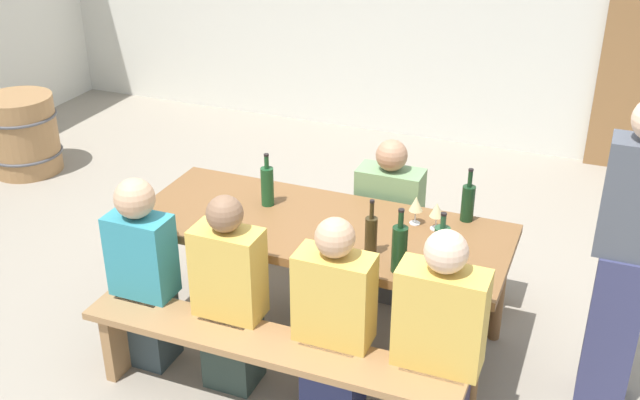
{
  "coord_description": "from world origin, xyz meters",
  "views": [
    {
      "loc": [
        1.41,
        -3.49,
        2.8
      ],
      "look_at": [
        0.0,
        0.0,
        0.9
      ],
      "focal_mm": 43.23,
      "sensor_mm": 36.0,
      "label": 1
    }
  ],
  "objects_px": {
    "bench_far": "(361,229)",
    "seated_guest_far_0": "(388,225)",
    "wine_glass_0": "(416,205)",
    "seated_guest_near_3": "(438,346)",
    "tasting_table": "(320,236)",
    "wine_bottle_2": "(468,202)",
    "standing_host": "(625,264)",
    "wine_bottle_1": "(441,244)",
    "seated_guest_near_2": "(334,324)",
    "wine_bottle_3": "(371,235)",
    "wine_glass_1": "(437,211)",
    "seated_guest_near_0": "(144,276)",
    "wine_bottle_0": "(267,185)",
    "wine_barrel": "(23,134)",
    "seated_guest_near_1": "(230,299)",
    "wine_bottle_4": "(399,248)",
    "bench_near": "(267,356)"
  },
  "relations": [
    {
      "from": "seated_guest_near_2",
      "to": "bench_far",
      "type": "bearing_deg",
      "value": 13.32
    },
    {
      "from": "seated_guest_near_1",
      "to": "seated_guest_near_2",
      "type": "xyz_separation_m",
      "value": [
        0.58,
        -0.0,
        -0.01
      ]
    },
    {
      "from": "wine_glass_0",
      "to": "seated_guest_near_0",
      "type": "xyz_separation_m",
      "value": [
        -1.29,
        -0.77,
        -0.32
      ]
    },
    {
      "from": "bench_near",
      "to": "seated_guest_near_0",
      "type": "xyz_separation_m",
      "value": [
        -0.8,
        0.15,
        0.19
      ]
    },
    {
      "from": "wine_bottle_3",
      "to": "seated_guest_near_2",
      "type": "xyz_separation_m",
      "value": [
        -0.06,
        -0.36,
        -0.34
      ]
    },
    {
      "from": "tasting_table",
      "to": "wine_bottle_0",
      "type": "distance_m",
      "value": 0.44
    },
    {
      "from": "wine_glass_0",
      "to": "wine_bottle_3",
      "type": "bearing_deg",
      "value": -106.69
    },
    {
      "from": "bench_near",
      "to": "standing_host",
      "type": "distance_m",
      "value": 1.83
    },
    {
      "from": "wine_bottle_4",
      "to": "seated_guest_near_0",
      "type": "bearing_deg",
      "value": -169.13
    },
    {
      "from": "seated_guest_near_1",
      "to": "wine_bottle_3",
      "type": "bearing_deg",
      "value": -60.92
    },
    {
      "from": "seated_guest_near_0",
      "to": "wine_barrel",
      "type": "height_order",
      "value": "seated_guest_near_0"
    },
    {
      "from": "wine_bottle_1",
      "to": "wine_bottle_0",
      "type": "bearing_deg",
      "value": 166.29
    },
    {
      "from": "wine_bottle_2",
      "to": "standing_host",
      "type": "distance_m",
      "value": 0.9
    },
    {
      "from": "tasting_table",
      "to": "wine_glass_1",
      "type": "distance_m",
      "value": 0.67
    },
    {
      "from": "wine_bottle_2",
      "to": "seated_guest_near_1",
      "type": "height_order",
      "value": "seated_guest_near_1"
    },
    {
      "from": "wine_bottle_3",
      "to": "wine_glass_1",
      "type": "bearing_deg",
      "value": 57.95
    },
    {
      "from": "wine_bottle_1",
      "to": "wine_bottle_2",
      "type": "bearing_deg",
      "value": 87.34
    },
    {
      "from": "seated_guest_far_0",
      "to": "wine_glass_1",
      "type": "bearing_deg",
      "value": 44.87
    },
    {
      "from": "wine_bottle_2",
      "to": "standing_host",
      "type": "height_order",
      "value": "standing_host"
    },
    {
      "from": "wine_bottle_1",
      "to": "seated_guest_near_2",
      "type": "height_order",
      "value": "seated_guest_near_2"
    },
    {
      "from": "wine_glass_0",
      "to": "wine_glass_1",
      "type": "bearing_deg",
      "value": -8.67
    },
    {
      "from": "wine_glass_0",
      "to": "wine_glass_1",
      "type": "height_order",
      "value": "wine_glass_0"
    },
    {
      "from": "wine_bottle_1",
      "to": "seated_guest_near_3",
      "type": "xyz_separation_m",
      "value": [
        0.11,
        -0.41,
        -0.31
      ]
    },
    {
      "from": "wine_barrel",
      "to": "bench_far",
      "type": "bearing_deg",
      "value": -9.34
    },
    {
      "from": "bench_far",
      "to": "wine_bottle_2",
      "type": "xyz_separation_m",
      "value": [
        0.75,
        -0.36,
        0.51
      ]
    },
    {
      "from": "wine_bottle_0",
      "to": "wine_barrel",
      "type": "relative_size",
      "value": 0.48
    },
    {
      "from": "bench_far",
      "to": "wine_glass_1",
      "type": "xyz_separation_m",
      "value": [
        0.61,
        -0.53,
        0.51
      ]
    },
    {
      "from": "wine_bottle_1",
      "to": "seated_guest_far_0",
      "type": "height_order",
      "value": "seated_guest_far_0"
    },
    {
      "from": "tasting_table",
      "to": "wine_bottle_2",
      "type": "xyz_separation_m",
      "value": [
        0.75,
        0.35,
        0.19
      ]
    },
    {
      "from": "seated_guest_near_0",
      "to": "bench_far",
      "type": "bearing_deg",
      "value": -32.12
    },
    {
      "from": "wine_bottle_2",
      "to": "wine_bottle_4",
      "type": "xyz_separation_m",
      "value": [
        -0.2,
        -0.66,
        0.02
      ]
    },
    {
      "from": "wine_bottle_1",
      "to": "seated_guest_near_1",
      "type": "xyz_separation_m",
      "value": [
        -1.0,
        -0.41,
        -0.32
      ]
    },
    {
      "from": "bench_near",
      "to": "wine_glass_0",
      "type": "relative_size",
      "value": 11.98
    },
    {
      "from": "wine_bottle_0",
      "to": "seated_guest_near_3",
      "type": "bearing_deg",
      "value": -29.26
    },
    {
      "from": "tasting_table",
      "to": "wine_bottle_1",
      "type": "xyz_separation_m",
      "value": [
        0.72,
        -0.16,
        0.19
      ]
    },
    {
      "from": "tasting_table",
      "to": "wine_bottle_3",
      "type": "distance_m",
      "value": 0.46
    },
    {
      "from": "wine_bottle_4",
      "to": "seated_guest_far_0",
      "type": "height_order",
      "value": "wine_bottle_4"
    },
    {
      "from": "bench_far",
      "to": "seated_guest_far_0",
      "type": "height_order",
      "value": "seated_guest_far_0"
    },
    {
      "from": "bench_far",
      "to": "wine_bottle_3",
      "type": "height_order",
      "value": "wine_bottle_3"
    },
    {
      "from": "wine_glass_0",
      "to": "seated_guest_near_2",
      "type": "height_order",
      "value": "seated_guest_near_2"
    },
    {
      "from": "wine_bottle_0",
      "to": "wine_bottle_3",
      "type": "relative_size",
      "value": 1.02
    },
    {
      "from": "wine_bottle_3",
      "to": "wine_glass_1",
      "type": "relative_size",
      "value": 1.95
    },
    {
      "from": "wine_bottle_3",
      "to": "seated_guest_near_1",
      "type": "distance_m",
      "value": 0.81
    },
    {
      "from": "seated_guest_far_0",
      "to": "seated_guest_near_2",
      "type": "bearing_deg",
      "value": 3.6
    },
    {
      "from": "wine_bottle_0",
      "to": "wine_bottle_2",
      "type": "height_order",
      "value": "wine_bottle_0"
    },
    {
      "from": "bench_far",
      "to": "wine_bottle_3",
      "type": "relative_size",
      "value": 6.38
    },
    {
      "from": "wine_glass_0",
      "to": "seated_guest_near_3",
      "type": "distance_m",
      "value": 0.9
    },
    {
      "from": "wine_bottle_0",
      "to": "seated_guest_far_0",
      "type": "height_order",
      "value": "seated_guest_far_0"
    },
    {
      "from": "tasting_table",
      "to": "seated_guest_near_1",
      "type": "relative_size",
      "value": 1.86
    },
    {
      "from": "wine_glass_0",
      "to": "seated_guest_far_0",
      "type": "bearing_deg",
      "value": 125.33
    }
  ]
}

